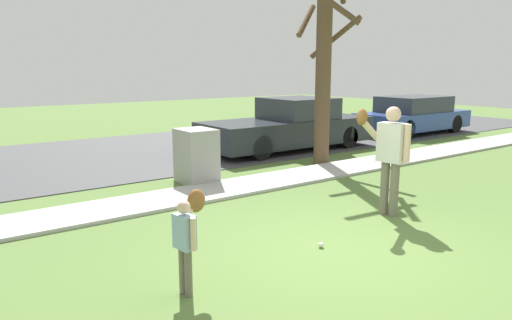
{
  "coord_description": "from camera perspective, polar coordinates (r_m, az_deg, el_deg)",
  "views": [
    {
      "loc": [
        -4.35,
        -4.13,
        2.39
      ],
      "look_at": [
        -0.14,
        1.61,
        1.0
      ],
      "focal_mm": 33.74,
      "sensor_mm": 36.0,
      "label": 1
    }
  ],
  "objects": [
    {
      "name": "sidewalk_strip",
      "position": [
        9.18,
        -6.65,
        -3.94
      ],
      "size": [
        36.0,
        1.2,
        0.06
      ],
      "primitive_type": "cube",
      "color": "#B2B2AD",
      "rests_on": "ground"
    },
    {
      "name": "street_tree_near",
      "position": [
        11.88,
        8.05,
        11.66
      ],
      "size": [
        1.84,
        1.88,
        4.75
      ],
      "color": "brown",
      "rests_on": "ground"
    },
    {
      "name": "parked_wagon_blue",
      "position": [
        18.24,
        18.14,
        5.05
      ],
      "size": [
        4.5,
        1.8,
        1.33
      ],
      "rotation": [
        0.0,
        0.0,
        3.14
      ],
      "color": "#2D478C",
      "rests_on": "road_surface"
    },
    {
      "name": "person_child",
      "position": [
        5.17,
        -8.07,
        -8.19
      ],
      "size": [
        0.46,
        0.46,
        1.08
      ],
      "rotation": [
        0.0,
        0.0,
        0.13
      ],
      "color": "#6B6656",
      "rests_on": "ground"
    },
    {
      "name": "parked_pickup_dark",
      "position": [
        14.02,
        4.01,
        3.97
      ],
      "size": [
        5.2,
        1.95,
        1.48
      ],
      "rotation": [
        0.0,
        0.0,
        3.14
      ],
      "color": "#23282D",
      "rests_on": "road_surface"
    },
    {
      "name": "person_adult",
      "position": [
        7.93,
        15.52,
        1.18
      ],
      "size": [
        0.77,
        0.63,
        1.77
      ],
      "rotation": [
        0.0,
        0.0,
        -3.01
      ],
      "color": "#6B6656",
      "rests_on": "ground"
    },
    {
      "name": "utility_cabinet",
      "position": [
        10.06,
        -7.08,
        0.49
      ],
      "size": [
        0.68,
        0.8,
        1.12
      ],
      "primitive_type": "cube",
      "color": "gray",
      "rests_on": "ground"
    },
    {
      "name": "road_surface",
      "position": [
        13.66,
        -17.1,
        0.51
      ],
      "size": [
        36.0,
        6.8,
        0.02
      ],
      "primitive_type": "cube",
      "color": "#424244",
      "rests_on": "ground"
    },
    {
      "name": "ground_plane",
      "position": [
        9.1,
        -6.33,
        -4.25
      ],
      "size": [
        48.0,
        48.0,
        0.0
      ],
      "primitive_type": "plane",
      "color": "#567538"
    },
    {
      "name": "baseball",
      "position": [
        6.6,
        7.71,
        -9.95
      ],
      "size": [
        0.07,
        0.07,
        0.07
      ],
      "primitive_type": "sphere",
      "color": "white",
      "rests_on": "ground"
    }
  ]
}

